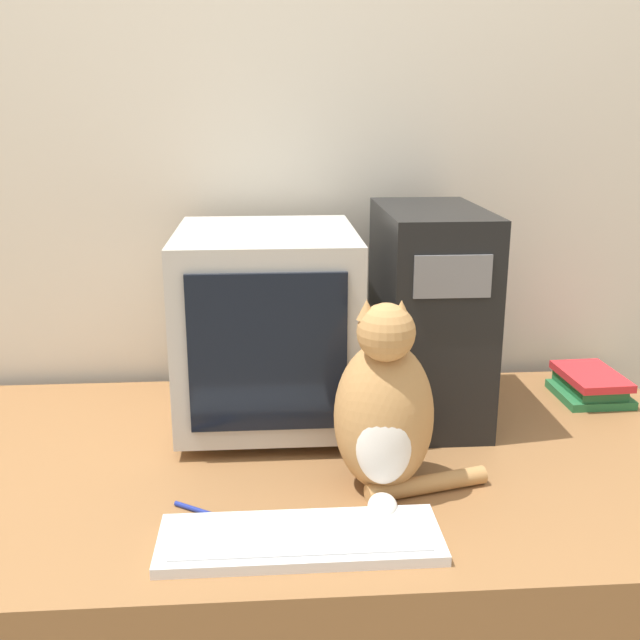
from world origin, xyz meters
TOP-DOWN VIEW (x-y plane):
  - wall_back at (0.00, 0.97)m, footprint 7.00×0.05m
  - desk at (0.00, 0.45)m, footprint 1.76×0.91m
  - crt_monitor at (-0.05, 0.65)m, footprint 0.38×0.44m
  - computer_tower at (0.32, 0.67)m, footprint 0.22×0.40m
  - keyboard at (0.00, 0.14)m, footprint 0.46×0.16m
  - cat at (0.16, 0.31)m, footprint 0.30×0.25m
  - book_stack at (0.73, 0.72)m, footprint 0.16×0.20m
  - pen at (-0.15, 0.24)m, footprint 0.13×0.09m

SIDE VIEW (x-z plane):
  - desk at x=0.00m, z-range 0.00..0.76m
  - pen at x=-0.15m, z-range 0.76..0.77m
  - keyboard at x=0.00m, z-range 0.76..0.78m
  - book_stack at x=0.73m, z-range 0.76..0.83m
  - cat at x=0.16m, z-range 0.73..1.10m
  - crt_monitor at x=-0.05m, z-range 0.77..1.20m
  - computer_tower at x=0.32m, z-range 0.76..1.24m
  - wall_back at x=0.00m, z-range 0.00..2.50m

